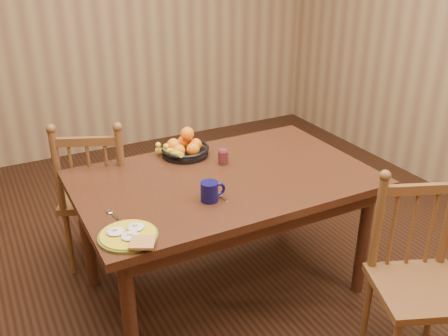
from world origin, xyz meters
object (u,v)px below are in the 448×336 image
dining_table (224,190)px  fruit_bowl (184,148)px  breakfast_plate (129,235)px  coffee_mug (210,191)px  chair_near (419,281)px  chair_far (98,195)px

dining_table → fruit_bowl: size_ratio=4.94×
breakfast_plate → coffee_mug: coffee_mug is taller
chair_near → fruit_bowl: (-0.64, 1.28, 0.33)m
chair_far → coffee_mug: (0.38, -0.83, 0.32)m
dining_table → fruit_bowl: fruit_bowl is taller
chair_near → coffee_mug: 1.08m
coffee_mug → fruit_bowl: bearing=79.0°
coffee_mug → fruit_bowl: size_ratio=0.41×
dining_table → chair_far: bearing=132.2°
breakfast_plate → fruit_bowl: bearing=51.2°
chair_far → coffee_mug: 0.97m
dining_table → breakfast_plate: breakfast_plate is taller
dining_table → coffee_mug: size_ratio=11.98×
coffee_mug → breakfast_plate: bearing=-163.2°
chair_far → chair_near: size_ratio=1.03×
dining_table → breakfast_plate: bearing=-151.8°
chair_far → fruit_bowl: chair_far is taller
dining_table → coffee_mug: coffee_mug is taller
dining_table → breakfast_plate: 0.75m
dining_table → chair_near: chair_near is taller
breakfast_plate → coffee_mug: size_ratio=2.29×
dining_table → chair_near: bearing=-58.3°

